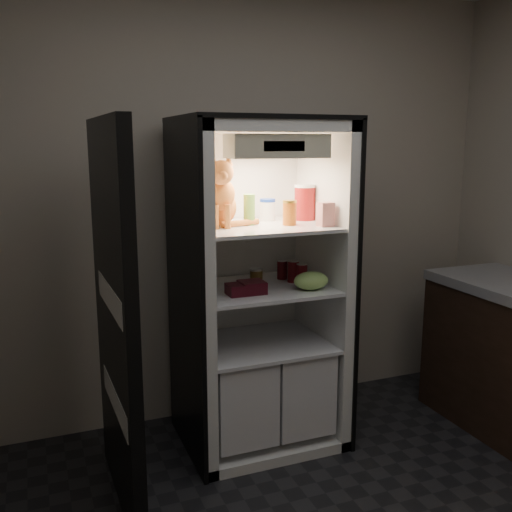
{
  "coord_description": "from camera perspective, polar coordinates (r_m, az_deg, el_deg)",
  "views": [
    {
      "loc": [
        -1.18,
        -1.57,
        1.74
      ],
      "look_at": [
        -0.03,
        1.32,
        1.12
      ],
      "focal_mm": 40.0,
      "sensor_mm": 36.0,
      "label": 1
    }
  ],
  "objects": [
    {
      "name": "mayo_tub",
      "position": [
        3.33,
        1.16,
        4.66
      ],
      "size": [
        0.09,
        0.09,
        0.13
      ],
      "color": "white",
      "rests_on": "refrigerator"
    },
    {
      "name": "salsa_jar",
      "position": [
        3.14,
        3.37,
        4.34
      ],
      "size": [
        0.08,
        0.08,
        0.14
      ],
      "color": "maroon",
      "rests_on": "refrigerator"
    },
    {
      "name": "refrigerator",
      "position": [
        3.32,
        0.11,
        -5.27
      ],
      "size": [
        0.9,
        0.72,
        1.88
      ],
      "color": "white",
      "rests_on": "floor"
    },
    {
      "name": "cream_carton",
      "position": [
        3.12,
        6.95,
        4.17
      ],
      "size": [
        0.08,
        0.08,
        0.13
      ],
      "primitive_type": "cube",
      "color": "silver",
      "rests_on": "refrigerator"
    },
    {
      "name": "soda_can_c",
      "position": [
        3.28,
        4.61,
        -1.77
      ],
      "size": [
        0.06,
        0.06,
        0.12
      ],
      "color": "black",
      "rests_on": "refrigerator"
    },
    {
      "name": "tabby_cat",
      "position": [
        3.1,
        -3.67,
        5.69
      ],
      "size": [
        0.33,
        0.38,
        0.39
      ],
      "rotation": [
        0.0,
        0.0,
        -0.2
      ],
      "color": "#B75417",
      "rests_on": "refrigerator"
    },
    {
      "name": "room_shell",
      "position": [
        1.97,
        15.33,
        7.46
      ],
      "size": [
        3.6,
        3.6,
        3.6
      ],
      "color": "white",
      "rests_on": "floor"
    },
    {
      "name": "soda_can_a",
      "position": [
        3.39,
        2.63,
        -1.37
      ],
      "size": [
        0.06,
        0.06,
        0.11
      ],
      "color": "black",
      "rests_on": "refrigerator"
    },
    {
      "name": "soda_can_b",
      "position": [
        3.32,
        3.75,
        -1.53
      ],
      "size": [
        0.07,
        0.07,
        0.13
      ],
      "color": "black",
      "rests_on": "refrigerator"
    },
    {
      "name": "berry_box_left",
      "position": [
        3.04,
        -1.79,
        -3.36
      ],
      "size": [
        0.12,
        0.12,
        0.06
      ],
      "primitive_type": "cube",
      "color": "#450B16",
      "rests_on": "refrigerator"
    },
    {
      "name": "grape_bag",
      "position": [
        3.16,
        5.53,
        -2.47
      ],
      "size": [
        0.2,
        0.15,
        0.1
      ],
      "primitive_type": "ellipsoid",
      "color": "#87A94F",
      "rests_on": "refrigerator"
    },
    {
      "name": "parmesan_shaker",
      "position": [
        3.15,
        -0.68,
        4.66
      ],
      "size": [
        0.07,
        0.07,
        0.17
      ],
      "color": "#248633",
      "rests_on": "refrigerator"
    },
    {
      "name": "condiment_jar",
      "position": [
        3.22,
        0.03,
        -2.13
      ],
      "size": [
        0.07,
        0.07,
        0.1
      ],
      "color": "#503B17",
      "rests_on": "refrigerator"
    },
    {
      "name": "fridge_door",
      "position": [
        2.76,
        -13.84,
        -6.45
      ],
      "size": [
        0.08,
        0.87,
        1.85
      ],
      "rotation": [
        0.0,
        0.0,
        0.03
      ],
      "color": "black",
      "rests_on": "floor"
    },
    {
      "name": "berry_box_right",
      "position": [
        3.07,
        -0.4,
        -3.14
      ],
      "size": [
        0.13,
        0.13,
        0.07
      ],
      "primitive_type": "cube",
      "color": "#450B16",
      "rests_on": "refrigerator"
    },
    {
      "name": "pepper_jar",
      "position": [
        3.36,
        4.89,
        5.37
      ],
      "size": [
        0.12,
        0.12,
        0.21
      ],
      "color": "maroon",
      "rests_on": "refrigerator"
    }
  ]
}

